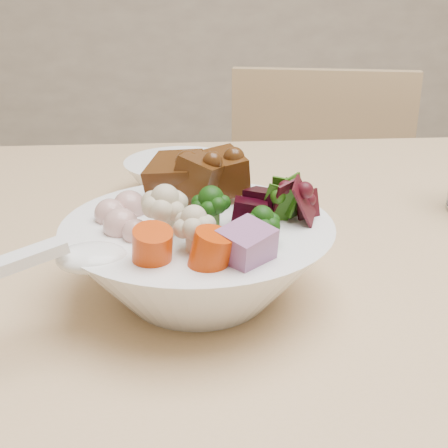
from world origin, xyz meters
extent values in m
cube|color=tan|center=(-0.24, 0.57, 0.43)|extent=(0.49, 0.49, 0.04)
cube|color=tan|center=(-0.19, 0.75, 0.66)|extent=(0.40, 0.12, 0.45)
cylinder|color=tan|center=(-0.44, 0.44, 0.21)|extent=(0.03, 0.03, 0.41)
cylinder|color=tan|center=(-0.11, 0.36, 0.21)|extent=(0.03, 0.03, 0.41)
cylinder|color=tan|center=(-0.36, 0.77, 0.21)|extent=(0.03, 0.03, 0.41)
cylinder|color=tan|center=(-0.03, 0.70, 0.21)|extent=(0.03, 0.03, 0.41)
sphere|color=black|center=(-0.51, -0.10, 0.89)|extent=(0.04, 0.04, 0.04)
sphere|color=beige|center=(-0.55, -0.11, 0.89)|extent=(0.04, 0.04, 0.04)
cube|color=black|center=(-0.46, -0.07, 0.88)|extent=(0.04, 0.04, 0.03)
cube|color=#8A5382|center=(-0.49, -0.16, 0.89)|extent=(0.05, 0.05, 0.04)
cylinder|color=red|center=(-0.56, -0.16, 0.89)|extent=(0.04, 0.04, 0.03)
sphere|color=tan|center=(-0.59, -0.10, 0.88)|extent=(0.03, 0.03, 0.03)
ellipsoid|color=white|center=(-0.61, -0.14, 0.87)|extent=(0.07, 0.07, 0.02)
camera|label=1|loc=(-0.55, -0.59, 1.08)|focal=50.00mm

